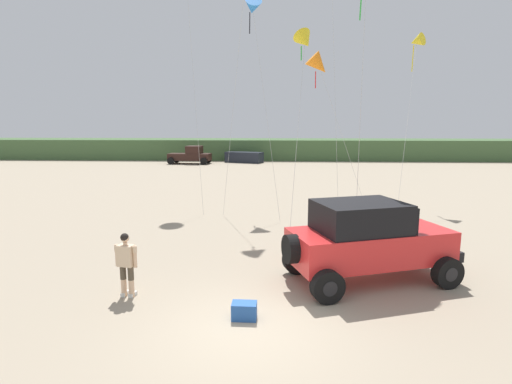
{
  "coord_description": "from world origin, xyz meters",
  "views": [
    {
      "loc": [
        0.57,
        -8.04,
        4.34
      ],
      "look_at": [
        -0.01,
        3.14,
        2.45
      ],
      "focal_mm": 28.15,
      "sensor_mm": 36.0,
      "label": 1
    }
  ],
  "objects_px": {
    "person_watching": "(126,261)",
    "distant_sedan": "(244,157)",
    "kite_yellow_diamond": "(253,7)",
    "kite_purple_stunt": "(417,42)",
    "cooler_box": "(244,311)",
    "distant_pickup": "(191,155)",
    "kite_orange_streamer": "(319,65)",
    "jeep": "(368,239)",
    "kite_blue_swept": "(305,41)"
  },
  "relations": [
    {
      "from": "kite_blue_swept",
      "to": "kite_purple_stunt",
      "type": "height_order",
      "value": "kite_purple_stunt"
    },
    {
      "from": "person_watching",
      "to": "kite_orange_streamer",
      "type": "distance_m",
      "value": 15.66
    },
    {
      "from": "distant_pickup",
      "to": "kite_blue_swept",
      "type": "xyz_separation_m",
      "value": [
        10.73,
        -25.78,
        6.99
      ]
    },
    {
      "from": "distant_sedan",
      "to": "person_watching",
      "type": "bearing_deg",
      "value": -70.43
    },
    {
      "from": "kite_purple_stunt",
      "to": "kite_yellow_diamond",
      "type": "bearing_deg",
      "value": -172.17
    },
    {
      "from": "cooler_box",
      "to": "person_watching",
      "type": "bearing_deg",
      "value": 162.24
    },
    {
      "from": "kite_purple_stunt",
      "to": "distant_pickup",
      "type": "bearing_deg",
      "value": 128.73
    },
    {
      "from": "kite_blue_swept",
      "to": "person_watching",
      "type": "bearing_deg",
      "value": -118.9
    },
    {
      "from": "distant_sedan",
      "to": "kite_orange_streamer",
      "type": "distance_m",
      "value": 25.34
    },
    {
      "from": "kite_blue_swept",
      "to": "kite_purple_stunt",
      "type": "bearing_deg",
      "value": 36.08
    },
    {
      "from": "distant_pickup",
      "to": "kite_orange_streamer",
      "type": "bearing_deg",
      "value": -61.72
    },
    {
      "from": "distant_sedan",
      "to": "kite_orange_streamer",
      "type": "bearing_deg",
      "value": -56.3
    },
    {
      "from": "person_watching",
      "to": "kite_purple_stunt",
      "type": "relative_size",
      "value": 0.18
    },
    {
      "from": "distant_sedan",
      "to": "kite_blue_swept",
      "type": "height_order",
      "value": "kite_blue_swept"
    },
    {
      "from": "distant_sedan",
      "to": "kite_purple_stunt",
      "type": "bearing_deg",
      "value": -44.46
    },
    {
      "from": "kite_yellow_diamond",
      "to": "kite_purple_stunt",
      "type": "xyz_separation_m",
      "value": [
        8.77,
        1.21,
        -1.54
      ]
    },
    {
      "from": "cooler_box",
      "to": "kite_purple_stunt",
      "type": "xyz_separation_m",
      "value": [
        8.17,
        14.58,
        8.53
      ]
    },
    {
      "from": "jeep",
      "to": "kite_blue_swept",
      "type": "relative_size",
      "value": 0.59
    },
    {
      "from": "jeep",
      "to": "person_watching",
      "type": "xyz_separation_m",
      "value": [
        -6.3,
        -1.39,
        -0.26
      ]
    },
    {
      "from": "person_watching",
      "to": "distant_sedan",
      "type": "distance_m",
      "value": 36.58
    },
    {
      "from": "distant_sedan",
      "to": "distant_pickup",
      "type": "bearing_deg",
      "value": -142.87
    },
    {
      "from": "jeep",
      "to": "person_watching",
      "type": "distance_m",
      "value": 6.46
    },
    {
      "from": "jeep",
      "to": "kite_purple_stunt",
      "type": "bearing_deg",
      "value": 67.91
    },
    {
      "from": "person_watching",
      "to": "distant_pickup",
      "type": "height_order",
      "value": "distant_pickup"
    },
    {
      "from": "person_watching",
      "to": "distant_pickup",
      "type": "distance_m",
      "value": 35.23
    },
    {
      "from": "distant_pickup",
      "to": "distant_sedan",
      "type": "distance_m",
      "value": 6.09
    },
    {
      "from": "distant_pickup",
      "to": "kite_orange_streamer",
      "type": "xyz_separation_m",
      "value": [
        11.74,
        -21.83,
        6.52
      ]
    },
    {
      "from": "distant_sedan",
      "to": "cooler_box",
      "type": "bearing_deg",
      "value": -65.78
    },
    {
      "from": "distant_sedan",
      "to": "kite_purple_stunt",
      "type": "height_order",
      "value": "kite_purple_stunt"
    },
    {
      "from": "kite_yellow_diamond",
      "to": "kite_orange_streamer",
      "type": "relative_size",
      "value": 1.33
    },
    {
      "from": "jeep",
      "to": "kite_purple_stunt",
      "type": "distance_m",
      "value": 15.12
    },
    {
      "from": "person_watching",
      "to": "kite_purple_stunt",
      "type": "bearing_deg",
      "value": 50.33
    },
    {
      "from": "distant_sedan",
      "to": "kite_yellow_diamond",
      "type": "height_order",
      "value": "kite_yellow_diamond"
    },
    {
      "from": "distant_sedan",
      "to": "kite_yellow_diamond",
      "type": "xyz_separation_m",
      "value": [
        2.44,
        -24.25,
        9.67
      ]
    },
    {
      "from": "kite_yellow_diamond",
      "to": "kite_orange_streamer",
      "type": "height_order",
      "value": "kite_yellow_diamond"
    },
    {
      "from": "person_watching",
      "to": "kite_blue_swept",
      "type": "relative_size",
      "value": 0.2
    },
    {
      "from": "distant_pickup",
      "to": "kite_blue_swept",
      "type": "bearing_deg",
      "value": -67.41
    },
    {
      "from": "person_watching",
      "to": "kite_orange_streamer",
      "type": "height_order",
      "value": "kite_orange_streamer"
    },
    {
      "from": "kite_blue_swept",
      "to": "kite_purple_stunt",
      "type": "relative_size",
      "value": 0.92
    },
    {
      "from": "jeep",
      "to": "person_watching",
      "type": "relative_size",
      "value": 3.0
    },
    {
      "from": "jeep",
      "to": "distant_sedan",
      "type": "relative_size",
      "value": 1.19
    },
    {
      "from": "jeep",
      "to": "kite_yellow_diamond",
      "type": "distance_m",
      "value": 14.72
    },
    {
      "from": "person_watching",
      "to": "cooler_box",
      "type": "bearing_deg",
      "value": -18.71
    },
    {
      "from": "jeep",
      "to": "cooler_box",
      "type": "bearing_deg",
      "value": -143.18
    },
    {
      "from": "person_watching",
      "to": "kite_yellow_diamond",
      "type": "distance_m",
      "value": 15.66
    },
    {
      "from": "cooler_box",
      "to": "kite_purple_stunt",
      "type": "bearing_deg",
      "value": 61.67
    },
    {
      "from": "cooler_box",
      "to": "distant_sedan",
      "type": "height_order",
      "value": "distant_sedan"
    },
    {
      "from": "jeep",
      "to": "kite_blue_swept",
      "type": "xyz_separation_m",
      "value": [
        -1.35,
        7.57,
        6.73
      ]
    },
    {
      "from": "distant_sedan",
      "to": "kite_blue_swept",
      "type": "xyz_separation_m",
      "value": [
        4.93,
        -27.62,
        7.33
      ]
    },
    {
      "from": "jeep",
      "to": "kite_orange_streamer",
      "type": "xyz_separation_m",
      "value": [
        -0.33,
        11.53,
        6.26
      ]
    }
  ]
}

